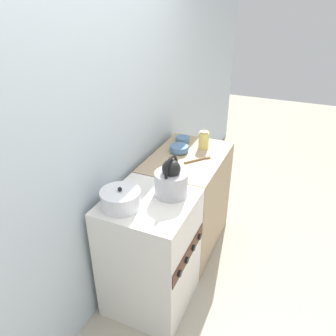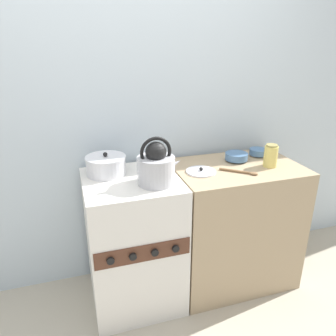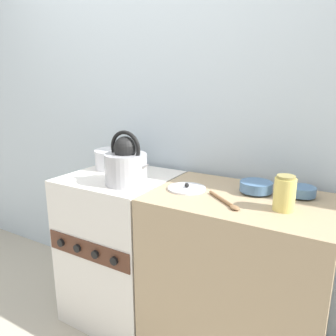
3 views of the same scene
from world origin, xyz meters
name	(u,v)px [view 1 (image 1 of 3)]	position (x,y,z in m)	size (l,w,h in m)	color
ground_plane	(186,310)	(0.00, 0.00, 0.00)	(12.00, 12.00, 0.00)	#B2A893
wall_back	(97,144)	(0.00, 0.65, 1.25)	(7.00, 0.06, 2.50)	silver
stove	(150,253)	(0.00, 0.29, 0.45)	(0.59, 0.60, 0.91)	silver
counter	(187,201)	(0.73, 0.29, 0.45)	(0.86, 0.58, 0.91)	tan
kettle	(171,180)	(0.13, 0.18, 1.02)	(0.27, 0.22, 0.29)	#B2B2B7
cooking_pot	(121,199)	(-0.13, 0.42, 0.97)	(0.25, 0.25, 0.15)	silver
enamel_bowl	(179,148)	(0.77, 0.39, 0.94)	(0.16, 0.16, 0.06)	#4C729E
small_ceramic_bowl	(182,139)	(0.98, 0.44, 0.94)	(0.13, 0.13, 0.05)	#4C729E
storage_jar	(204,140)	(0.94, 0.22, 0.98)	(0.09, 0.09, 0.15)	#E0CC66
loose_pot_lid	(178,170)	(0.45, 0.27, 0.91)	(0.19, 0.19, 0.03)	silver
wooden_spoon	(200,159)	(0.70, 0.17, 0.91)	(0.21, 0.18, 0.02)	olive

